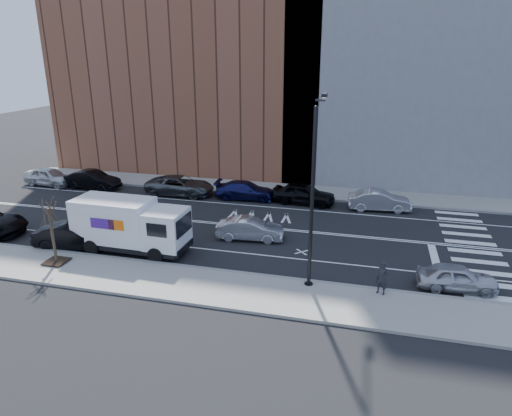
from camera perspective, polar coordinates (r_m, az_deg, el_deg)
The scene contains 22 objects.
ground at distance 31.66m, azimuth -4.13°, elevation -1.99°, with size 120.00×120.00×0.00m, color black.
sidewalk_near at distance 24.19m, azimuth -10.76°, elevation -9.05°, with size 44.00×3.60×0.15m, color gray.
sidewalk_far at distance 39.63m, azimuth -0.14°, elevation 2.52°, with size 44.00×3.60×0.15m, color gray.
curb_near at distance 25.64m, azimuth -9.08°, elevation -7.23°, with size 44.00×0.25×0.17m, color gray.
curb_far at distance 37.97m, azimuth -0.82°, elevation 1.79°, with size 44.00×0.25×0.17m, color gray.
crosswalk at distance 30.88m, azimuth 25.43°, elevation -4.44°, with size 3.00×14.00×0.01m, color white, non-canonical shape.
road_markings at distance 31.66m, azimuth -4.13°, elevation -1.99°, with size 40.00×8.60×0.01m, color white, non-canonical shape.
bldg_brick at distance 46.99m, azimuth -7.95°, elevation 18.44°, with size 26.00×10.00×22.00m, color brown.
bldg_concrete at distance 43.70m, azimuth 18.81°, elevation 20.27°, with size 20.00×10.00×26.00m, color slate.
streetlight at distance 22.13m, azimuth 7.24°, elevation 2.48°, with size 0.44×4.02×9.34m.
street_tree at distance 27.46m, azimuth -24.00°, elevation -3.78°, with size 1.20×1.20×3.75m.
fedex_van at distance 27.83m, azimuth -15.50°, elevation -2.04°, with size 6.96×2.60×3.15m.
far_parked_a at distance 44.47m, azimuth -24.39°, elevation 3.61°, with size 1.89×4.70×1.60m, color #BBBCC0.
far_parked_b at distance 41.92m, azimuth -19.73°, elevation 3.33°, with size 1.68×4.83×1.59m, color black.
far_parked_c at distance 38.35m, azimuth -9.48°, elevation 2.79°, with size 2.60×5.63×1.56m, color #4E5256.
far_parked_d at distance 36.73m, azimuth -1.29°, elevation 2.22°, with size 2.00×4.93×1.43m, color #15174C.
far_parked_e at distance 35.71m, azimuth 6.01°, elevation 1.81°, with size 1.95×4.84×1.65m, color black.
far_parked_f at distance 35.32m, azimuth 15.15°, elevation 0.92°, with size 1.59×4.57×1.51m, color silver.
driving_sedan at distance 28.83m, azimuth -0.76°, elevation -2.63°, with size 1.47×4.20×1.38m, color silver.
near_parked_rear_a at distance 29.69m, azimuth -21.90°, elevation -3.27°, with size 1.61×4.62×1.52m, color black.
near_parked_front at distance 25.03m, azimuth 23.81°, elevation -7.94°, with size 1.56×3.88×1.32m, color silver.
pedestrian at distance 23.00m, azimuth 15.51°, elevation -8.41°, with size 0.61×0.40×1.68m, color black.
Camera 1 is at (9.52, -28.00, 11.31)m, focal length 32.00 mm.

